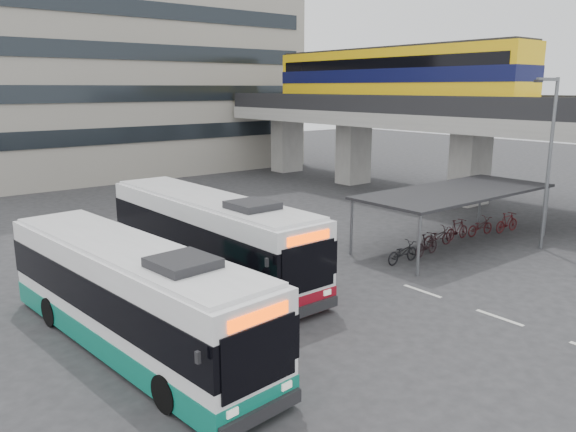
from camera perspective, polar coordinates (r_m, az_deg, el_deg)
ground at (r=18.80m, az=8.71°, el=-9.24°), size 120.00×120.00×0.00m
viaduct at (r=39.08m, az=11.66°, el=11.48°), size 8.00×32.00×9.68m
bike_shelter at (r=26.55m, az=16.55°, el=0.20°), size 10.00×4.00×2.54m
office_block at (r=51.60m, az=-17.76°, el=18.42°), size 30.00×15.00×25.00m
road_markings at (r=19.05m, az=20.68°, el=-9.64°), size 0.15×7.60×0.01m
bus_main at (r=21.41m, az=-8.00°, el=-2.09°), size 2.71×11.32×3.33m
bus_teal at (r=16.03m, az=-15.71°, el=-7.91°), size 3.34×10.91×3.18m
pedestrian at (r=17.24m, az=-4.97°, el=-8.43°), size 0.66×0.67×1.56m
lamp_post at (r=26.81m, az=24.94°, el=5.76°), size 1.28×0.51×7.47m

